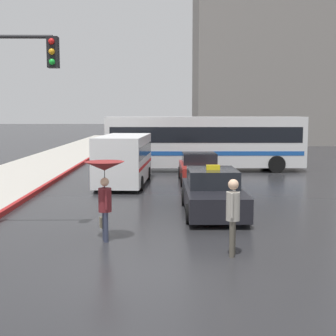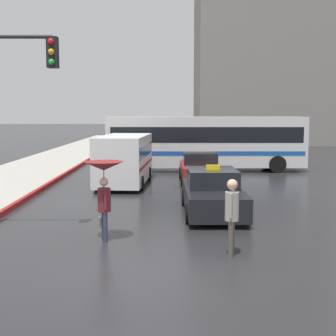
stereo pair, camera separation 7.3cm
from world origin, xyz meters
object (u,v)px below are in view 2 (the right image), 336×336
object	(u,v)px
sedan_red	(200,169)
city_bus	(205,141)
pedestrian_with_umbrella	(104,179)
taxi	(212,193)
pedestrian_man	(232,210)
ambulance_van	(125,157)

from	to	relation	value
sedan_red	city_bus	bearing A→B (deg)	-98.13
city_bus	pedestrian_with_umbrella	xyz separation A→B (m)	(-3.95, -15.26, -0.10)
taxi	pedestrian_man	world-z (taller)	pedestrian_man
pedestrian_with_umbrella	pedestrian_man	bearing A→B (deg)	-128.88
taxi	sedan_red	size ratio (longest dim) A/B	1.10
taxi	city_bus	world-z (taller)	city_bus
ambulance_van	pedestrian_with_umbrella	bearing A→B (deg)	95.58
city_bus	pedestrian_man	size ratio (longest dim) A/B	6.30
city_bus	ambulance_van	bearing A→B (deg)	-37.08
pedestrian_with_umbrella	pedestrian_man	world-z (taller)	pedestrian_with_umbrella
pedestrian_with_umbrella	pedestrian_man	xyz separation A→B (m)	(3.08, -1.34, -0.55)
taxi	pedestrian_man	bearing A→B (deg)	89.36
ambulance_van	pedestrian_man	size ratio (longest dim) A/B	3.16
sedan_red	pedestrian_with_umbrella	distance (m)	11.04
city_bus	pedestrian_with_umbrella	bearing A→B (deg)	-14.01
taxi	ambulance_van	size ratio (longest dim) A/B	0.80
taxi	sedan_red	bearing A→B (deg)	-91.12
taxi	pedestrian_with_umbrella	distance (m)	4.68
taxi	pedestrian_man	distance (m)	4.70
city_bus	pedestrian_man	bearing A→B (deg)	-2.49
ambulance_van	taxi	bearing A→B (deg)	121.93
ambulance_van	pedestrian_man	world-z (taller)	ambulance_van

